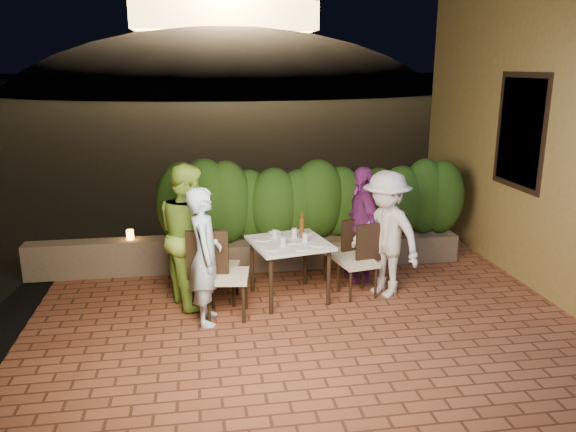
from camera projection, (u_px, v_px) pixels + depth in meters
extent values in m
plane|color=black|center=(342.00, 336.00, 6.16)|extent=(400.00, 400.00, 0.00)
cube|color=brown|center=(331.00, 321.00, 6.65)|extent=(7.00, 6.00, 0.15)
cube|color=olive|center=(557.00, 91.00, 7.97)|extent=(1.60, 5.00, 5.00)
cube|color=black|center=(522.00, 132.00, 7.50)|extent=(0.08, 1.00, 1.40)
cube|color=black|center=(522.00, 132.00, 7.50)|extent=(0.06, 1.15, 1.55)
cube|color=brown|center=(317.00, 250.00, 8.33)|extent=(4.20, 0.55, 0.40)
cube|color=brown|center=(107.00, 258.00, 7.86)|extent=(2.20, 0.30, 0.50)
ellipsoid|color=black|center=(228.00, 126.00, 64.70)|extent=(52.00, 40.00, 22.00)
cylinder|color=white|center=(271.00, 249.00, 6.65)|extent=(0.19, 0.19, 0.01)
cylinder|color=white|center=(263.00, 239.00, 7.02)|extent=(0.20, 0.20, 0.01)
cylinder|color=white|center=(318.00, 244.00, 6.80)|extent=(0.20, 0.20, 0.01)
cylinder|color=white|center=(304.00, 233.00, 7.27)|extent=(0.19, 0.19, 0.01)
cylinder|color=white|center=(291.00, 242.00, 6.91)|extent=(0.20, 0.20, 0.01)
cylinder|color=white|center=(303.00, 248.00, 6.66)|extent=(0.20, 0.20, 0.01)
cylinder|color=silver|center=(283.00, 242.00, 6.74)|extent=(0.07, 0.07, 0.12)
cylinder|color=silver|center=(275.00, 234.00, 7.05)|extent=(0.06, 0.06, 0.11)
cylinder|color=silver|center=(305.00, 238.00, 6.89)|extent=(0.07, 0.07, 0.12)
cylinder|color=silver|center=(294.00, 233.00, 7.07)|extent=(0.07, 0.07, 0.12)
imported|color=white|center=(275.00, 234.00, 7.18)|extent=(0.20, 0.20, 0.04)
imported|color=#C0E3F7|center=(205.00, 256.00, 6.28)|extent=(0.39, 0.59, 1.58)
imported|color=#96CD40|center=(189.00, 235.00, 6.79)|extent=(0.93, 1.04, 1.75)
imported|color=silver|center=(386.00, 234.00, 7.05)|extent=(1.06, 1.20, 1.61)
imported|color=#7D297A|center=(362.00, 224.00, 7.56)|extent=(0.42, 0.94, 1.58)
cylinder|color=orange|center=(130.00, 235.00, 7.82)|extent=(0.10, 0.10, 0.14)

